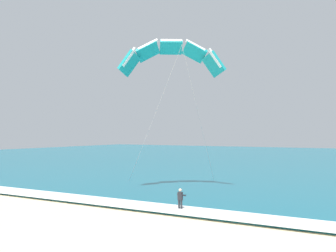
# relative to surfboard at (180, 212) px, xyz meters

# --- Properties ---
(surf_foam) EXTENTS (200.00, 2.84, 0.04)m
(surf_foam) POSITION_rel_surfboard_xyz_m (5.71, -0.29, 0.19)
(surf_foam) COLOR white
(surf_foam) RESTS_ON sea
(surfboard) EXTENTS (0.58, 1.44, 0.09)m
(surfboard) POSITION_rel_surfboard_xyz_m (0.00, 0.00, 0.00)
(surfboard) COLOR white
(surfboard) RESTS_ON ground
(kitesurfer) EXTENTS (0.55, 0.55, 1.69)m
(kitesurfer) POSITION_rel_surfboard_xyz_m (0.00, 0.02, 0.91)
(kitesurfer) COLOR #232328
(kitesurfer) RESTS_ON ground
(kite_primary) EXTENTS (8.73, 9.62, 13.43)m
(kite_primary) POSITION_rel_surfboard_xyz_m (-4.76, 7.30, 13.09)
(kite_primary) COLOR teal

